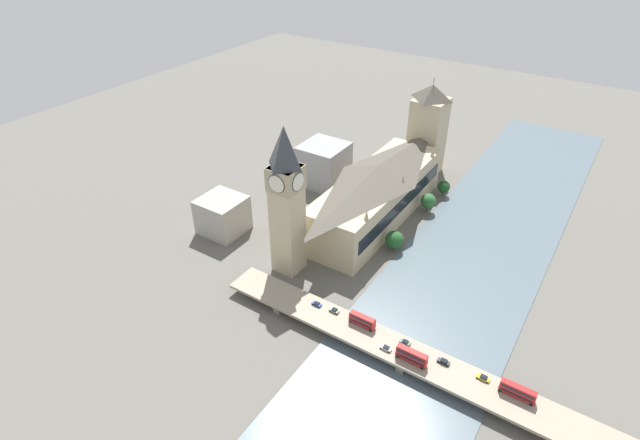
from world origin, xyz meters
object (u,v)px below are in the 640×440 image
at_px(double_decker_bus_lead, 518,391).
at_px(victoria_tower, 428,130).
at_px(car_northbound_mid, 405,342).
at_px(car_northbound_lead, 444,361).
at_px(clock_tower, 287,199).
at_px(car_southbound_lead, 317,304).
at_px(parliament_hall, 377,192).
at_px(double_decker_bus_rear, 362,320).
at_px(car_southbound_tail, 334,310).
at_px(car_southbound_extra, 483,378).
at_px(road_bridge, 407,355).
at_px(car_northbound_tail, 386,348).
at_px(double_decker_bus_mid, 412,356).

bearing_deg(double_decker_bus_lead, victoria_tower, -56.27).
bearing_deg(car_northbound_mid, car_northbound_lead, 177.03).
xyz_separation_m(clock_tower, car_southbound_lead, (-26.57, 18.03, -30.46)).
distance_m(parliament_hall, car_southbound_lead, 77.11).
bearing_deg(clock_tower, victoria_tower, -96.32).
relative_size(clock_tower, car_southbound_lead, 17.37).
distance_m(double_decker_bus_rear, car_southbound_tail, 12.56).
bearing_deg(parliament_hall, double_decker_bus_rear, 114.14).
height_order(victoria_tower, car_southbound_extra, victoria_tower).
distance_m(clock_tower, victoria_tower, 118.96).
relative_size(road_bridge, car_northbound_lead, 36.45).
bearing_deg(car_northbound_lead, car_northbound_mid, -2.97).
bearing_deg(victoria_tower, double_decker_bus_lead, 123.73).
bearing_deg(car_northbound_tail, car_northbound_lead, -164.48).
xyz_separation_m(road_bridge, car_southbound_tail, (32.45, -3.36, 1.63)).
height_order(double_decker_bus_mid, car_southbound_tail, double_decker_bus_mid).
relative_size(road_bridge, car_southbound_lead, 39.53).
bearing_deg(road_bridge, car_northbound_tail, 21.25).
bearing_deg(car_northbound_tail, car_northbound_mid, -126.22).
xyz_separation_m(double_decker_bus_mid, double_decker_bus_rear, (22.64, -5.83, -0.25)).
bearing_deg(victoria_tower, clock_tower, 83.68).
height_order(victoria_tower, car_northbound_tail, victoria_tower).
bearing_deg(car_northbound_tail, double_decker_bus_lead, -173.01).
relative_size(car_northbound_mid, car_southbound_tail, 1.00).
height_order(clock_tower, car_southbound_extra, clock_tower).
height_order(road_bridge, car_southbound_extra, car_southbound_extra).
distance_m(double_decker_bus_mid, car_southbound_tail, 35.65).
bearing_deg(victoria_tower, car_southbound_extra, 120.51).
distance_m(car_northbound_lead, car_northbound_tail, 20.16).
bearing_deg(clock_tower, road_bridge, 162.75).
bearing_deg(road_bridge, victoria_tower, -68.83).
bearing_deg(car_southbound_lead, double_decker_bus_rear, -178.96).
distance_m(car_southbound_lead, car_southbound_extra, 66.15).
xyz_separation_m(double_decker_bus_rear, car_northbound_mid, (-17.46, -0.36, -1.86)).
height_order(clock_tower, road_bridge, clock_tower).
xyz_separation_m(car_northbound_tail, car_southbound_tail, (25.36, -6.12, 0.02)).
height_order(car_northbound_mid, car_northbound_tail, car_northbound_tail).
xyz_separation_m(victoria_tower, double_decker_bus_rear, (-33.65, 135.52, -19.09)).
height_order(victoria_tower, double_decker_bus_lead, victoria_tower).
distance_m(double_decker_bus_rear, car_southbound_extra, 46.05).
height_order(double_decker_bus_rear, car_northbound_lead, double_decker_bus_rear).
distance_m(clock_tower, car_southbound_lead, 44.26).
bearing_deg(clock_tower, car_northbound_lead, 167.12).
bearing_deg(clock_tower, double_decker_bus_rear, 159.28).
height_order(clock_tower, car_southbound_tail, clock_tower).
bearing_deg(car_southbound_lead, parliament_hall, -79.87).
distance_m(victoria_tower, car_southbound_lead, 138.17).
relative_size(car_northbound_tail, car_southbound_lead, 1.06).
bearing_deg(double_decker_bus_rear, parliament_hall, -65.86).
distance_m(parliament_hall, car_southbound_tail, 78.17).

